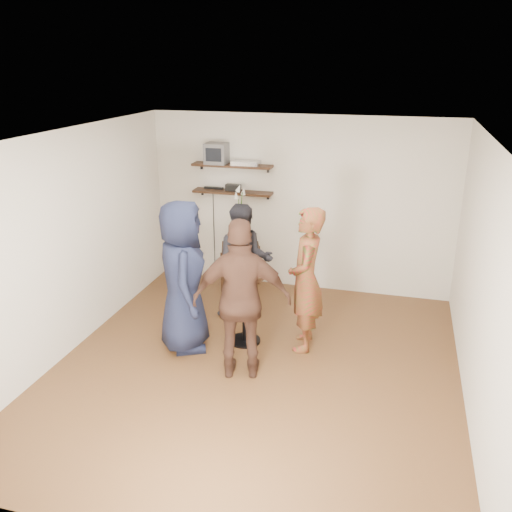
{
  "coord_description": "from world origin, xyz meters",
  "views": [
    {
      "loc": [
        1.42,
        -5.17,
        3.32
      ],
      "look_at": [
        -0.1,
        0.4,
        1.21
      ],
      "focal_mm": 38.0,
      "sensor_mm": 36.0,
      "label": 1
    }
  ],
  "objects_px": {
    "drinks_table": "(245,299)",
    "person_dark": "(244,262)",
    "radio": "(233,188)",
    "person_plaid": "(306,280)",
    "person_navy": "(183,277)",
    "side_table": "(241,254)",
    "person_brown": "(242,300)",
    "crt_monitor": "(217,153)",
    "dvd_deck": "(246,163)"
  },
  "relations": [
    {
      "from": "drinks_table",
      "to": "person_dark",
      "type": "bearing_deg",
      "value": 106.5
    },
    {
      "from": "radio",
      "to": "drinks_table",
      "type": "distance_m",
      "value": 2.15
    },
    {
      "from": "person_plaid",
      "to": "person_navy",
      "type": "height_order",
      "value": "person_navy"
    },
    {
      "from": "side_table",
      "to": "drinks_table",
      "type": "xyz_separation_m",
      "value": [
        0.54,
        -1.61,
        0.03
      ]
    },
    {
      "from": "drinks_table",
      "to": "person_dark",
      "type": "height_order",
      "value": "person_dark"
    },
    {
      "from": "drinks_table",
      "to": "person_brown",
      "type": "bearing_deg",
      "value": -75.73
    },
    {
      "from": "radio",
      "to": "drinks_table",
      "type": "height_order",
      "value": "radio"
    },
    {
      "from": "person_navy",
      "to": "person_brown",
      "type": "distance_m",
      "value": 0.94
    },
    {
      "from": "person_navy",
      "to": "person_brown",
      "type": "height_order",
      "value": "person_navy"
    },
    {
      "from": "crt_monitor",
      "to": "radio",
      "type": "bearing_deg",
      "value": 0.0
    },
    {
      "from": "dvd_deck",
      "to": "person_dark",
      "type": "relative_size",
      "value": 0.25
    },
    {
      "from": "crt_monitor",
      "to": "person_plaid",
      "type": "distance_m",
      "value": 2.66
    },
    {
      "from": "person_dark",
      "to": "person_navy",
      "type": "height_order",
      "value": "person_navy"
    },
    {
      "from": "dvd_deck",
      "to": "radio",
      "type": "distance_m",
      "value": 0.43
    },
    {
      "from": "drinks_table",
      "to": "person_brown",
      "type": "distance_m",
      "value": 0.8
    },
    {
      "from": "drinks_table",
      "to": "person_plaid",
      "type": "bearing_deg",
      "value": 6.88
    },
    {
      "from": "crt_monitor",
      "to": "radio",
      "type": "distance_m",
      "value": 0.56
    },
    {
      "from": "side_table",
      "to": "drinks_table",
      "type": "height_order",
      "value": "drinks_table"
    },
    {
      "from": "crt_monitor",
      "to": "side_table",
      "type": "height_order",
      "value": "crt_monitor"
    },
    {
      "from": "drinks_table",
      "to": "person_navy",
      "type": "bearing_deg",
      "value": -156.04
    },
    {
      "from": "radio",
      "to": "side_table",
      "type": "height_order",
      "value": "radio"
    },
    {
      "from": "radio",
      "to": "side_table",
      "type": "bearing_deg",
      "value": -50.05
    },
    {
      "from": "person_plaid",
      "to": "dvd_deck",
      "type": "bearing_deg",
      "value": -151.35
    },
    {
      "from": "radio",
      "to": "person_dark",
      "type": "relative_size",
      "value": 0.14
    },
    {
      "from": "radio",
      "to": "person_dark",
      "type": "bearing_deg",
      "value": -65.77
    },
    {
      "from": "radio",
      "to": "side_table",
      "type": "distance_m",
      "value": 0.99
    },
    {
      "from": "radio",
      "to": "dvd_deck",
      "type": "bearing_deg",
      "value": 0.0
    },
    {
      "from": "side_table",
      "to": "person_dark",
      "type": "height_order",
      "value": "person_dark"
    },
    {
      "from": "person_plaid",
      "to": "person_navy",
      "type": "bearing_deg",
      "value": -81.46
    },
    {
      "from": "radio",
      "to": "drinks_table",
      "type": "xyz_separation_m",
      "value": [
        0.7,
        -1.81,
        -0.93
      ]
    },
    {
      "from": "crt_monitor",
      "to": "dvd_deck",
      "type": "relative_size",
      "value": 0.8
    },
    {
      "from": "dvd_deck",
      "to": "person_dark",
      "type": "xyz_separation_m",
      "value": [
        0.29,
        -1.1,
        -1.11
      ]
    },
    {
      "from": "crt_monitor",
      "to": "person_plaid",
      "type": "xyz_separation_m",
      "value": [
        1.67,
        -1.72,
        -1.14
      ]
    },
    {
      "from": "radio",
      "to": "person_dark",
      "type": "distance_m",
      "value": 1.42
    },
    {
      "from": "crt_monitor",
      "to": "person_navy",
      "type": "relative_size",
      "value": 0.17
    },
    {
      "from": "person_plaid",
      "to": "person_navy",
      "type": "distance_m",
      "value": 1.45
    },
    {
      "from": "dvd_deck",
      "to": "person_plaid",
      "type": "height_order",
      "value": "dvd_deck"
    },
    {
      "from": "radio",
      "to": "person_brown",
      "type": "relative_size",
      "value": 0.12
    },
    {
      "from": "dvd_deck",
      "to": "person_navy",
      "type": "distance_m",
      "value": 2.33
    },
    {
      "from": "side_table",
      "to": "person_plaid",
      "type": "height_order",
      "value": "person_plaid"
    },
    {
      "from": "person_plaid",
      "to": "person_dark",
      "type": "bearing_deg",
      "value": -130.19
    },
    {
      "from": "dvd_deck",
      "to": "person_navy",
      "type": "xyz_separation_m",
      "value": [
        -0.17,
        -2.1,
        -0.98
      ]
    },
    {
      "from": "person_dark",
      "to": "person_navy",
      "type": "distance_m",
      "value": 1.11
    },
    {
      "from": "crt_monitor",
      "to": "drinks_table",
      "type": "distance_m",
      "value": 2.49
    },
    {
      "from": "crt_monitor",
      "to": "person_navy",
      "type": "distance_m",
      "value": 2.39
    },
    {
      "from": "side_table",
      "to": "person_plaid",
      "type": "xyz_separation_m",
      "value": [
        1.26,
        -1.52,
        0.32
      ]
    },
    {
      "from": "person_dark",
      "to": "person_brown",
      "type": "bearing_deg",
      "value": -91.12
    },
    {
      "from": "dvd_deck",
      "to": "drinks_table",
      "type": "height_order",
      "value": "dvd_deck"
    },
    {
      "from": "radio",
      "to": "person_brown",
      "type": "distance_m",
      "value": 2.74
    },
    {
      "from": "radio",
      "to": "person_navy",
      "type": "distance_m",
      "value": 2.19
    }
  ]
}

